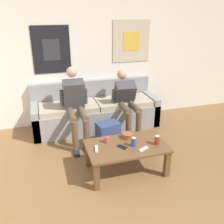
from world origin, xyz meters
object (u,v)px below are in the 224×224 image
at_px(pillar_candle, 107,140).
at_px(drink_can_blue, 134,142).
at_px(person_seated_teen, 127,100).
at_px(ceramic_bowl, 128,135).
at_px(person_seated_adult, 75,103).
at_px(coffee_table, 126,149).
at_px(drink_can_red, 157,140).
at_px(game_controller_near_left, 96,149).
at_px(couch, 96,112).
at_px(cell_phone, 122,147).
at_px(backpack, 108,135).
at_px(game_controller_near_right, 144,149).

relative_size(pillar_candle, drink_can_blue, 0.77).
xyz_separation_m(person_seated_teen, pillar_candle, (-0.64, -1.00, -0.16)).
bearing_deg(ceramic_bowl, person_seated_adult, 122.28).
xyz_separation_m(coffee_table, ceramic_bowl, (0.08, 0.18, 0.11)).
xyz_separation_m(drink_can_red, game_controller_near_left, (-0.81, 0.10, -0.05)).
height_order(couch, drink_can_blue, couch).
bearing_deg(person_seated_adult, person_seated_teen, 2.56).
xyz_separation_m(couch, cell_phone, (-0.00, -1.55, 0.12)).
bearing_deg(person_seated_teen, person_seated_adult, -177.44).
distance_m(coffee_table, backpack, 0.73).
distance_m(person_seated_teen, ceramic_bowl, 1.03).
height_order(person_seated_adult, game_controller_near_left, person_seated_adult).
relative_size(person_seated_adult, game_controller_near_right, 8.38).
distance_m(person_seated_teen, pillar_candle, 1.20).
xyz_separation_m(couch, person_seated_adult, (-0.43, -0.41, 0.37)).
bearing_deg(backpack, coffee_table, -85.89).
xyz_separation_m(backpack, game_controller_near_right, (0.22, -0.89, 0.22)).
relative_size(couch, drink_can_blue, 18.59).
bearing_deg(backpack, drink_can_red, -60.74).
distance_m(couch, ceramic_bowl, 1.35).
bearing_deg(drink_can_red, person_seated_adult, 126.92).
distance_m(ceramic_bowl, game_controller_near_left, 0.53).
height_order(pillar_candle, drink_can_red, drink_can_red).
bearing_deg(game_controller_near_left, backpack, 62.95).
bearing_deg(game_controller_near_right, drink_can_red, 19.73).
distance_m(coffee_table, game_controller_near_right, 0.26).
bearing_deg(game_controller_near_right, coffee_table, 134.45).
bearing_deg(cell_phone, person_seated_adult, 110.58).
height_order(drink_can_red, cell_phone, drink_can_red).
distance_m(person_seated_adult, backpack, 0.76).
bearing_deg(pillar_candle, cell_phone, -49.81).
xyz_separation_m(ceramic_bowl, drink_can_blue, (0.00, -0.23, 0.02)).
distance_m(person_seated_adult, ceramic_bowl, 1.11).
bearing_deg(drink_can_red, ceramic_bowl, 139.02).
relative_size(person_seated_teen, drink_can_red, 8.73).
xyz_separation_m(person_seated_teen, drink_can_red, (-0.01, -1.24, -0.14)).
relative_size(couch, person_seated_teen, 2.13).
height_order(couch, game_controller_near_left, couch).
height_order(backpack, game_controller_near_left, game_controller_near_left).
xyz_separation_m(pillar_candle, cell_phone, (0.15, -0.18, -0.04)).
height_order(game_controller_near_left, cell_phone, game_controller_near_left).
relative_size(person_seated_adult, drink_can_blue, 9.81).
xyz_separation_m(backpack, ceramic_bowl, (0.13, -0.53, 0.25)).
distance_m(person_seated_teen, game_controller_near_left, 1.42).
distance_m(backpack, drink_can_blue, 0.82).
distance_m(coffee_table, ceramic_bowl, 0.23).
bearing_deg(drink_can_blue, pillar_candle, 147.83).
distance_m(coffee_table, game_controller_near_left, 0.42).
height_order(person_seated_adult, drink_can_red, person_seated_adult).
bearing_deg(drink_can_blue, couch, 95.63).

